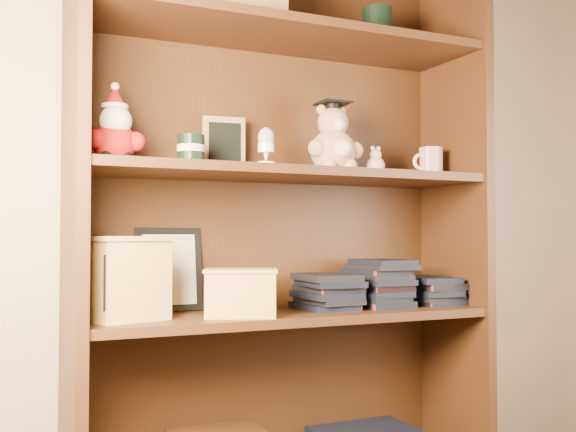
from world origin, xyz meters
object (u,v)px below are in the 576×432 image
(grad_teddy_bear, at_px, (334,145))
(teacher_mug, at_px, (430,162))
(bookcase, at_px, (280,231))
(treats_box, at_px, (122,277))

(grad_teddy_bear, distance_m, teacher_mug, 0.35)
(bookcase, distance_m, treats_box, 0.48)
(grad_teddy_bear, height_order, teacher_mug, grad_teddy_bear)
(bookcase, bearing_deg, grad_teddy_bear, -21.08)
(treats_box, bearing_deg, grad_teddy_bear, -0.52)
(bookcase, relative_size, grad_teddy_bear, 7.47)
(grad_teddy_bear, bearing_deg, treats_box, 179.48)
(teacher_mug, xyz_separation_m, treats_box, (-0.96, -0.00, -0.34))
(bookcase, height_order, grad_teddy_bear, bookcase)
(teacher_mug, bearing_deg, treats_box, -179.95)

